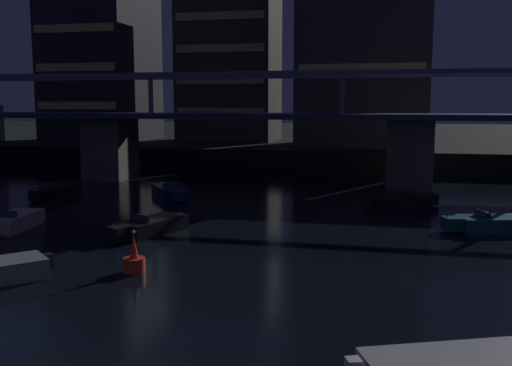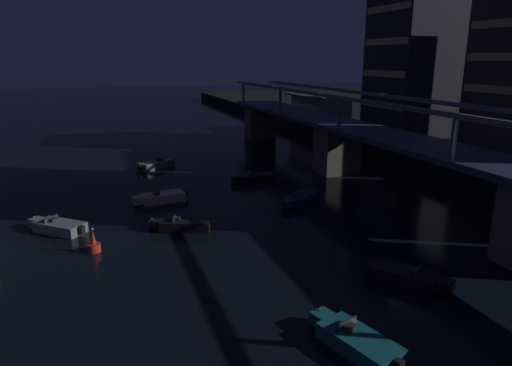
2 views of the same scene
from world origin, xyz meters
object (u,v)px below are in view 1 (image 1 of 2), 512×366
Objects in this scene: tower_west_tall at (230,65)px; speedboat_mid_center at (11,222)px; tower_west_low at (102,51)px; speedboat_near_right at (401,201)px; speedboat_far_right at (149,226)px; speedboat_mid_left at (54,191)px; speedboat_mid_right at (170,192)px; channel_buoy at (134,261)px; river_bridge at (251,134)px; speedboat_far_center at (491,224)px.

tower_west_tall reaches higher than speedboat_mid_center.
tower_west_low is 48.32m from speedboat_near_right.
speedboat_near_right is 0.94× the size of speedboat_far_right.
tower_west_tall is 3.64× the size of speedboat_mid_left.
speedboat_mid_center is 1.11× the size of speedboat_mid_right.
speedboat_near_right is at bearing -57.27° from tower_west_tall.
tower_west_tall is (15.95, 2.48, -1.78)m from tower_west_low.
speedboat_mid_left is at bearing 129.85° from channel_buoy.
speedboat_near_right is (20.35, -31.66, -11.10)m from tower_west_tall.
channel_buoy is (1.41, -27.11, -3.72)m from river_bridge.
speedboat_mid_left is at bearing -177.95° from speedboat_near_right.
speedboat_far_center and speedboat_far_right have the same top height.
tower_west_tall is 3.66× the size of speedboat_far_center.
speedboat_near_right is (36.29, -29.18, -12.88)m from tower_west_low.
speedboat_mid_right is 2.69× the size of channel_buoy.
tower_west_low is at bearing 141.20° from speedboat_near_right.
river_bridge reaches higher than speedboat_mid_left.
river_bridge is 24.66m from tower_west_tall.
tower_west_tall reaches higher than speedboat_mid_left.
tower_west_low is 55.64m from speedboat_far_center.
river_bridge is 16.33× the size of speedboat_mid_left.
speedboat_mid_center is 1.01× the size of speedboat_far_center.
tower_west_low reaches higher than tower_west_tall.
speedboat_mid_right is 0.91× the size of speedboat_far_center.
speedboat_near_right is at bearing -38.80° from tower_west_low.
speedboat_near_right is 16.53m from speedboat_mid_right.
speedboat_mid_left is 11.43m from speedboat_mid_center.
speedboat_far_right is 6.97m from channel_buoy.
speedboat_mid_center is (-8.57, -21.09, -3.79)m from river_bridge.
speedboat_far_right is at bearing -40.64° from speedboat_mid_left.
river_bridge is at bearing 142.67° from speedboat_near_right.
speedboat_mid_center is at bearing -90.88° from tower_west_tall.
speedboat_mid_center is 2.97× the size of channel_buoy.
speedboat_mid_center and speedboat_far_right have the same top height.
speedboat_mid_center and speedboat_mid_right have the same top height.
speedboat_mid_right is 22.21m from speedboat_far_center.
river_bridge reaches higher than speedboat_far_center.
speedboat_mid_center is at bearing -69.60° from speedboat_mid_left.
channel_buoy reaches higher than speedboat_mid_right.
speedboat_near_right is at bearing 39.81° from speedboat_far_right.
river_bridge is 17.98× the size of speedboat_mid_right.
speedboat_near_right and speedboat_mid_right have the same top height.
tower_west_low is 45.43m from speedboat_mid_center.
speedboat_mid_left is 1.03× the size of speedboat_far_right.
speedboat_mid_left is 1.10× the size of speedboat_mid_right.
tower_west_low reaches higher than speedboat_mid_right.
river_bridge is 48.29× the size of channel_buoy.
speedboat_far_right is at bearing 4.38° from speedboat_mid_center.
channel_buoy is at bearing -50.15° from speedboat_mid_left.
speedboat_mid_right is at bearing 106.67° from channel_buoy.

